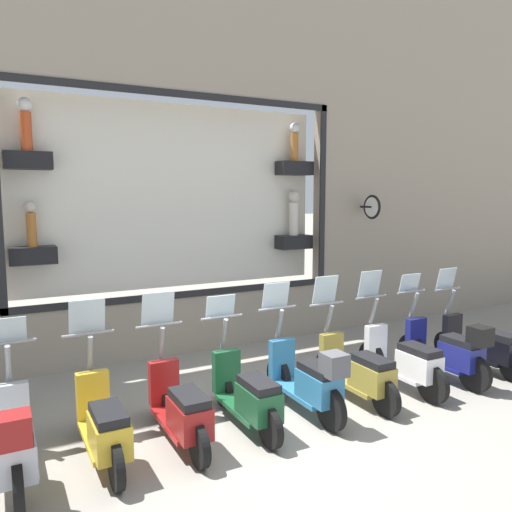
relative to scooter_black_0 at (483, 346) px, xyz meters
name	(u,v)px	position (x,y,z in m)	size (l,w,h in m)	color
ground_plane	(283,429)	(-0.23, 4.00, -0.42)	(120.00, 120.00, 0.00)	gray
building_facade	(179,104)	(3.37, 4.00, 4.07)	(1.18, 36.00, 8.80)	gray
scooter_black_0	(483,346)	(0.00, 0.00, 0.00)	(1.80, 0.61, 1.62)	black
scooter_navy_1	(449,351)	(-0.05, 0.87, 0.06)	(1.81, 0.61, 1.58)	black
scooter_white_2	(405,361)	(0.01, 1.75, 0.02)	(1.81, 0.61, 1.70)	black
scooter_olive_3	(358,372)	(0.00, 2.62, 0.01)	(1.80, 0.60, 1.68)	black
scooter_teal_4	(309,380)	(-0.05, 3.49, 0.06)	(1.81, 0.60, 1.65)	black
scooter_green_5	(248,396)	(0.00, 4.36, 0.00)	(1.80, 0.60, 1.55)	black
scooter_red_6	(181,409)	(0.00, 5.24, 0.00)	(1.80, 0.60, 1.67)	black
scooter_yellow_7	(104,425)	(0.00, 6.11, 0.00)	(1.80, 0.61, 1.66)	black
scooter_silver_8	(14,443)	(-0.06, 6.98, 0.05)	(1.80, 0.61, 1.54)	black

